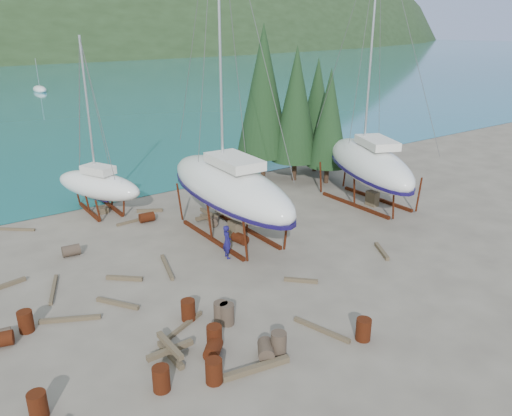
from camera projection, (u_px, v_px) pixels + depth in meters
ground at (251, 290)px, 22.67m from camera, size 600.00×600.00×0.00m
far_house_right at (21, 49)px, 182.97m from camera, size 6.60×5.60×5.60m
cypress_near_right at (296, 105)px, 36.65m from camera, size 3.60×3.60×10.00m
cypress_mid_right at (329, 118)px, 36.25m from camera, size 3.06×3.06×8.50m
cypress_back_left at (264, 91)px, 37.05m from camera, size 4.14×4.14×11.50m
cypress_far_right at (317, 107)px, 39.25m from camera, size 3.24×3.24×9.00m
moored_boat_mid at (40, 90)px, 89.02m from camera, size 2.00×5.00×6.05m
large_sailboat_near at (229, 187)px, 27.40m from camera, size 3.99×11.77×18.28m
large_sailboat_far at (369, 163)px, 32.65m from camera, size 7.10×11.13×17.03m
small_sailboat_shore at (98, 185)px, 31.61m from camera, size 4.75×6.99×10.76m
worker at (227, 242)px, 25.49m from camera, size 0.53×0.71×1.78m
drum_0 at (38, 405)px, 15.17m from camera, size 0.58×0.58×0.88m
drum_1 at (266, 350)px, 18.00m from camera, size 0.97×1.05×0.58m
drum_2 at (0, 339)px, 18.60m from camera, size 1.00×0.80×0.58m
drum_3 at (214, 371)px, 16.66m from camera, size 0.58×0.58×0.88m
drum_4 at (147, 217)px, 30.37m from camera, size 0.94×0.67×0.58m
drum_5 at (227, 314)px, 19.94m from camera, size 0.58×0.58×0.88m
drum_6 at (240, 238)px, 27.36m from camera, size 0.71×0.96×0.58m
drum_7 at (363, 329)px, 18.95m from camera, size 0.58×0.58×0.88m
drum_8 at (26, 321)px, 19.45m from camera, size 0.58×0.58×0.88m
drum_9 at (71, 250)px, 25.91m from camera, size 0.93×0.66×0.58m
drum_10 at (161, 379)px, 16.30m from camera, size 0.58×0.58×0.88m
drum_11 at (214, 221)px, 29.86m from camera, size 0.99×1.05×0.58m
drum_12 at (213, 349)px, 18.06m from camera, size 1.03×1.04×0.58m
drum_13 at (214, 337)px, 18.51m from camera, size 0.58×0.58×0.88m
drum_14 at (188, 310)px, 20.23m from camera, size 0.58×0.58×0.88m
drum_16 at (279, 343)px, 18.12m from camera, size 0.58×0.58×0.88m
drum_17 at (221, 312)px, 20.08m from camera, size 0.58×0.58×0.88m
timber_0 at (14, 229)px, 29.17m from camera, size 1.99×1.71×0.14m
timber_1 at (382, 251)px, 26.29m from camera, size 1.16×1.76×0.19m
timber_2 at (0, 287)px, 22.68m from camera, size 2.31×0.63×0.19m
timber_3 at (182, 327)px, 19.72m from camera, size 2.34×1.15×0.15m
timber_4 at (118, 303)px, 21.38m from camera, size 1.31×1.84×0.17m
timber_5 at (321, 330)px, 19.55m from camera, size 0.83×2.47×0.16m
timber_6 at (150, 210)px, 32.03m from camera, size 1.52×0.98×0.19m
timber_7 at (301, 280)px, 23.31m from camera, size 1.23×1.25×0.17m
timber_8 at (124, 278)px, 23.49m from camera, size 1.43×1.32×0.19m
timber_9 at (134, 221)px, 30.42m from camera, size 2.31×0.31×0.15m
timber_10 at (167, 267)px, 24.60m from camera, size 0.86×2.63×0.16m
timber_12 at (70, 319)px, 20.25m from camera, size 2.24×1.24×0.17m
timber_15 at (53, 289)px, 22.56m from camera, size 1.04×2.57×0.15m
timber_16 at (256, 368)px, 17.31m from camera, size 2.54×0.66×0.23m
timber_pile_fore at (170, 350)px, 17.97m from camera, size 1.80×1.80×0.60m
timber_pile_aft at (209, 216)px, 30.50m from camera, size 1.80×1.80×0.60m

